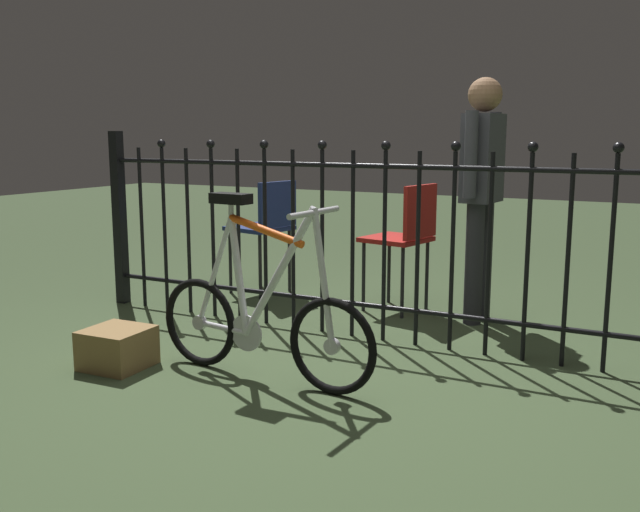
{
  "coord_description": "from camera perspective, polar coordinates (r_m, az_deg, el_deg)",
  "views": [
    {
      "loc": [
        1.56,
        -2.95,
        1.17
      ],
      "look_at": [
        -0.11,
        0.2,
        0.55
      ],
      "focal_mm": 39.67,
      "sensor_mm": 36.0,
      "label": 1
    }
  ],
  "objects": [
    {
      "name": "ground_plane",
      "position": [
        3.54,
        -0.03,
        -9.45
      ],
      "size": [
        20.0,
        20.0,
        0.0
      ],
      "primitive_type": "plane",
      "color": "#394A2D"
    },
    {
      "name": "chair_navy",
      "position": [
        5.15,
        -4.34,
        2.68
      ],
      "size": [
        0.46,
        0.46,
        0.83
      ],
      "color": "black",
      "rests_on": "ground"
    },
    {
      "name": "person_visitor",
      "position": [
        4.46,
        12.92,
        5.94
      ],
      "size": [
        0.21,
        0.47,
        1.5
      ],
      "color": "#2D2D33",
      "rests_on": "ground"
    },
    {
      "name": "chair_red",
      "position": [
        4.64,
        6.92,
        1.89
      ],
      "size": [
        0.45,
        0.45,
        0.85
      ],
      "color": "black",
      "rests_on": "ground"
    },
    {
      "name": "display_crate",
      "position": [
        3.75,
        -16.03,
        -7.14
      ],
      "size": [
        0.31,
        0.31,
        0.2
      ],
      "primitive_type": "cube",
      "rotation": [
        0.0,
        0.0,
        0.04
      ],
      "color": "olive",
      "rests_on": "ground"
    },
    {
      "name": "iron_fence",
      "position": [
        4.02,
        3.71,
        1.63
      ],
      "size": [
        3.9,
        0.07,
        1.19
      ],
      "color": "black",
      "rests_on": "ground"
    },
    {
      "name": "bicycle",
      "position": [
        3.39,
        -4.77,
        -4.83
      ],
      "size": [
        1.23,
        0.4,
        0.89
      ],
      "color": "black",
      "rests_on": "ground"
    }
  ]
}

